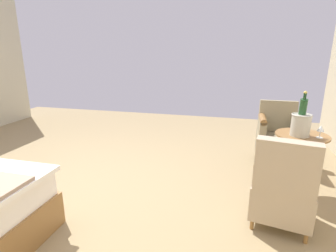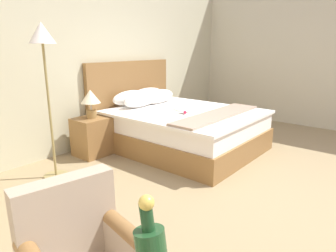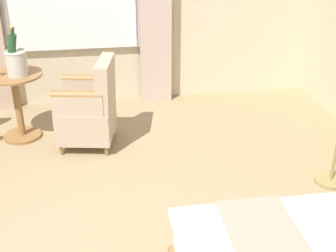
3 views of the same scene
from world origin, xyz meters
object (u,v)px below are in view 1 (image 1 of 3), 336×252
champagne_bucket (301,122)px  wine_glass_near_bucket (321,129)px  wine_glass_near_edge (296,121)px  armchair_by_window (283,187)px  armchair_facing_bed (277,136)px  side_table_round (299,160)px

champagne_bucket → wine_glass_near_bucket: (-0.19, 0.04, -0.05)m
champagne_bucket → wine_glass_near_edge: size_ratio=3.15×
armchair_by_window → armchair_facing_bed: 1.56m
side_table_round → armchair_facing_bed: (0.12, -0.83, 0.01)m
side_table_round → armchair_facing_bed: bearing=-81.7°
wine_glass_near_bucket → armchair_facing_bed: size_ratio=0.16×
side_table_round → armchair_by_window: bearing=69.2°
champagne_bucket → armchair_by_window: bearing=70.8°
champagne_bucket → armchair_facing_bed: bearing=-84.8°
wine_glass_near_edge → armchair_by_window: armchair_by_window is taller
champagne_bucket → armchair_by_window: 0.84m
champagne_bucket → side_table_round: bearing=-127.8°
side_table_round → armchair_facing_bed: 0.84m
champagne_bucket → armchair_by_window: size_ratio=0.55×
side_table_round → champagne_bucket: size_ratio=1.42×
wine_glass_near_edge → side_table_round: bearing=106.8°
champagne_bucket → armchair_by_window: champagne_bucket is taller
wine_glass_near_edge → armchair_by_window: 0.98m
armchair_by_window → armchair_facing_bed: (-0.15, -1.55, 0.01)m
wine_glass_near_edge → armchair_by_window: size_ratio=0.17×
champagne_bucket → wine_glass_near_bucket: champagne_bucket is taller
armchair_facing_bed → side_table_round: bearing=98.3°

